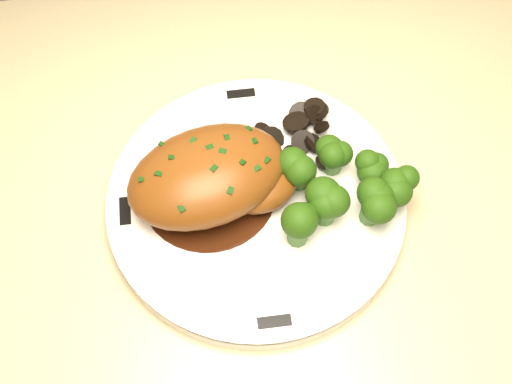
{
  "coord_description": "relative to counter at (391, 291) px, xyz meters",
  "views": [
    {
      "loc": [
        -0.3,
        1.32,
        1.44
      ],
      "look_at": [
        -0.26,
        1.64,
        0.88
      ],
      "focal_mm": 45.0,
      "sensor_mm": 36.0,
      "label": 1
    }
  ],
  "objects": [
    {
      "name": "gravy_pool",
      "position": [
        -0.28,
        -0.02,
        0.44
      ],
      "size": [
        0.14,
        0.14,
        0.0
      ],
      "primitive_type": "cylinder",
      "color": "black",
      "rests_on": "plate"
    },
    {
      "name": "mushroom_pile",
      "position": [
        -0.21,
        0.02,
        0.45
      ],
      "size": [
        0.11,
        0.08,
        0.03
      ],
      "color": "black",
      "rests_on": "plate"
    },
    {
      "name": "counter",
      "position": [
        0.0,
        0.0,
        0.0
      ],
      "size": [
        1.98,
        0.65,
        0.97
      ],
      "color": "brown",
      "rests_on": "ground"
    },
    {
      "name": "rim_accent_1",
      "position": [
        -0.37,
        -0.03,
        0.44
      ],
      "size": [
        0.01,
        0.03,
        0.0
      ],
      "primitive_type": "cube",
      "rotation": [
        0.0,
        0.0,
        4.7
      ],
      "color": "black",
      "rests_on": "plate"
    },
    {
      "name": "rim_accent_0",
      "position": [
        -0.23,
        0.1,
        0.44
      ],
      "size": [
        0.03,
        0.01,
        0.0
      ],
      "primitive_type": "cube",
      "rotation": [
        0.0,
        0.0,
        3.13
      ],
      "color": "black",
      "rests_on": "plate"
    },
    {
      "name": "rim_accent_2",
      "position": [
        -0.24,
        -0.17,
        0.44
      ],
      "size": [
        0.03,
        0.01,
        0.0
      ],
      "primitive_type": "cube",
      "rotation": [
        0.0,
        0.0,
        6.27
      ],
      "color": "black",
      "rests_on": "plate"
    },
    {
      "name": "plate",
      "position": [
        -0.23,
        -0.03,
        0.43
      ],
      "size": [
        0.35,
        0.35,
        0.02
      ],
      "primitive_type": "cylinder",
      "rotation": [
        0.0,
        0.0,
        0.18
      ],
      "color": "white",
      "rests_on": "counter"
    },
    {
      "name": "rim_accent_3",
      "position": [
        -0.1,
        -0.04,
        0.44
      ],
      "size": [
        0.01,
        0.03,
        0.0
      ],
      "primitive_type": "cube",
      "rotation": [
        0.0,
        0.0,
        7.84
      ],
      "color": "black",
      "rests_on": "plate"
    },
    {
      "name": "chicken_breast",
      "position": [
        -0.27,
        -0.02,
        0.47
      ],
      "size": [
        0.19,
        0.15,
        0.06
      ],
      "rotation": [
        0.0,
        0.0,
        0.26
      ],
      "color": "brown",
      "rests_on": "plate"
    },
    {
      "name": "broccoli_florets",
      "position": [
        -0.15,
        -0.05,
        0.47
      ],
      "size": [
        0.14,
        0.1,
        0.05
      ],
      "rotation": [
        0.0,
        0.0,
        -0.41
      ],
      "color": "#457631",
      "rests_on": "plate"
    }
  ]
}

